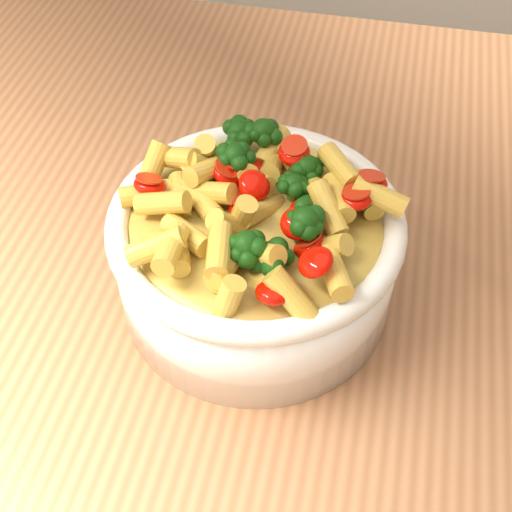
# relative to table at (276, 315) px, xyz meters

# --- Properties ---
(table) EXTENTS (1.20, 0.80, 0.90)m
(table) POSITION_rel_table_xyz_m (0.00, 0.00, 0.00)
(table) COLOR #B3764C
(table) RESTS_ON ground
(serving_bowl) EXTENTS (0.22, 0.22, 0.10)m
(serving_bowl) POSITION_rel_table_xyz_m (-0.01, -0.06, 0.15)
(serving_bowl) COLOR white
(serving_bowl) RESTS_ON table
(pasta_salad) EXTENTS (0.18, 0.18, 0.04)m
(pasta_salad) POSITION_rel_table_xyz_m (-0.01, -0.06, 0.21)
(pasta_salad) COLOR #F2C44C
(pasta_salad) RESTS_ON serving_bowl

